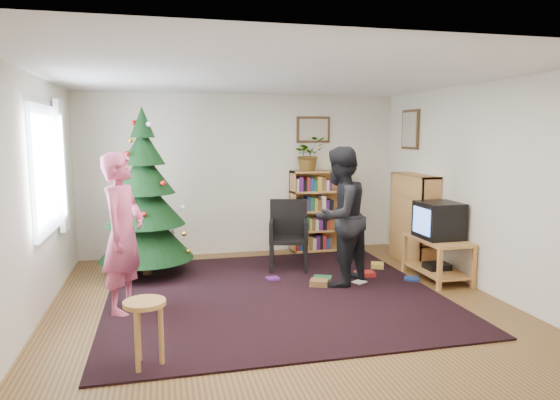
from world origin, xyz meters
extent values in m
plane|color=brown|center=(0.00, 0.00, 0.00)|extent=(5.00, 5.00, 0.00)
plane|color=white|center=(0.00, 0.00, 2.50)|extent=(5.00, 5.00, 0.00)
cube|color=silver|center=(0.00, 2.50, 1.25)|extent=(5.00, 0.02, 2.50)
cube|color=silver|center=(0.00, -2.50, 1.25)|extent=(5.00, 0.02, 2.50)
cube|color=silver|center=(-2.50, 0.00, 1.25)|extent=(0.02, 5.00, 2.50)
cube|color=silver|center=(2.50, 0.00, 1.25)|extent=(0.02, 5.00, 2.50)
cube|color=black|center=(0.00, 0.30, 0.01)|extent=(3.80, 3.60, 0.02)
cube|color=silver|center=(-2.47, 0.60, 1.50)|extent=(0.04, 1.20, 1.40)
cube|color=white|center=(-2.43, 1.30, 1.50)|extent=(0.06, 0.35, 1.60)
cube|color=#4C3319|center=(1.15, 2.48, 1.95)|extent=(0.55, 0.03, 0.42)
cube|color=beige|center=(1.15, 2.48, 1.95)|extent=(0.47, 0.01, 0.34)
cube|color=#4C3319|center=(2.48, 1.75, 1.95)|extent=(0.03, 0.50, 0.60)
cube|color=beige|center=(2.48, 1.75, 1.95)|extent=(0.01, 0.42, 0.52)
cylinder|color=#3F2816|center=(-1.47, 1.47, 0.12)|extent=(0.12, 0.12, 0.24)
cone|color=black|center=(-1.47, 1.47, 0.59)|extent=(1.23, 1.23, 0.70)
cone|color=black|center=(-1.47, 1.47, 1.00)|extent=(1.03, 1.03, 0.62)
cone|color=black|center=(-1.47, 1.47, 1.39)|extent=(0.80, 0.80, 0.55)
cone|color=black|center=(-1.47, 1.47, 1.73)|extent=(0.56, 0.56, 0.48)
cone|color=black|center=(-1.47, 1.47, 2.04)|extent=(0.32, 0.32, 0.40)
cube|color=#C58146|center=(1.23, 2.34, 0.65)|extent=(0.95, 0.30, 1.30)
cube|color=#C58146|center=(1.23, 2.34, 1.29)|extent=(0.95, 0.30, 0.03)
cube|color=#C58146|center=(2.34, 1.30, 0.65)|extent=(0.30, 0.95, 1.30)
cube|color=#C58146|center=(2.34, 1.30, 1.29)|extent=(0.30, 0.95, 0.03)
cube|color=#C58146|center=(2.22, 0.43, 0.53)|extent=(0.53, 0.95, 0.04)
cube|color=#C58146|center=(1.99, -0.02, 0.26)|extent=(0.05, 0.05, 0.51)
cube|color=#C58146|center=(2.45, -0.02, 0.26)|extent=(0.05, 0.05, 0.51)
cube|color=#C58146|center=(1.99, 0.87, 0.26)|extent=(0.05, 0.05, 0.51)
cube|color=#C58146|center=(2.45, 0.87, 0.26)|extent=(0.05, 0.05, 0.51)
cube|color=#C58146|center=(2.22, 0.43, 0.12)|extent=(0.49, 0.91, 0.03)
cube|color=black|center=(2.22, 0.43, 0.17)|extent=(0.30, 0.25, 0.08)
cube|color=black|center=(2.22, 0.43, 0.78)|extent=(0.49, 0.54, 0.47)
cube|color=#5785EC|center=(1.97, 0.43, 0.78)|extent=(0.01, 0.42, 0.34)
cube|color=black|center=(0.45, 1.31, 0.43)|extent=(0.64, 0.64, 0.05)
cube|color=black|center=(0.45, 1.55, 0.70)|extent=(0.52, 0.18, 0.53)
cube|color=black|center=(0.21, 1.08, 0.22)|extent=(0.06, 0.06, 0.43)
cube|color=black|center=(0.68, 1.08, 0.22)|extent=(0.06, 0.06, 0.43)
cube|color=black|center=(0.21, 1.55, 0.22)|extent=(0.06, 0.06, 0.43)
cube|color=black|center=(0.68, 1.55, 0.22)|extent=(0.06, 0.06, 0.43)
cylinder|color=#C58146|center=(-1.41, -1.25, 0.55)|extent=(0.34, 0.34, 0.04)
cylinder|color=#C58146|center=(-1.29, -1.25, 0.26)|extent=(0.04, 0.04, 0.53)
cylinder|color=#C58146|center=(-1.47, -1.15, 0.26)|extent=(0.04, 0.04, 0.53)
cylinder|color=#C58146|center=(-1.47, -1.36, 0.26)|extent=(0.04, 0.04, 0.53)
imported|color=#C85074|center=(-1.66, 0.14, 0.85)|extent=(0.61, 0.73, 1.70)
imported|color=black|center=(0.88, 0.50, 0.87)|extent=(1.07, 1.03, 1.74)
imported|color=gray|center=(1.03, 2.34, 1.57)|extent=(0.58, 0.53, 0.54)
cylinder|color=#A57F33|center=(1.53, 2.34, 1.35)|extent=(0.10, 0.10, 0.10)
sphere|color=#FFD88C|center=(1.53, 2.34, 1.46)|extent=(0.10, 0.10, 0.10)
cone|color=black|center=(1.53, 2.34, 1.53)|extent=(0.23, 0.23, 0.16)
cube|color=#A51E19|center=(1.34, 0.72, 0.04)|extent=(0.20, 0.20, 0.08)
cube|color=navy|center=(1.85, 0.41, 0.04)|extent=(0.20, 0.20, 0.08)
cube|color=#1E592D|center=(0.75, 0.73, 0.04)|extent=(0.20, 0.20, 0.08)
cube|color=gold|center=(1.68, 1.08, 0.04)|extent=(0.20, 0.20, 0.08)
cube|color=brown|center=(0.62, 0.45, 0.04)|extent=(0.20, 0.20, 0.08)
cube|color=beige|center=(1.15, 0.46, 0.04)|extent=(0.20, 0.20, 0.08)
cube|color=#4C1959|center=(0.12, 0.84, 0.04)|extent=(0.20, 0.20, 0.08)
camera|label=1|loc=(-1.25, -5.26, 1.91)|focal=32.00mm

